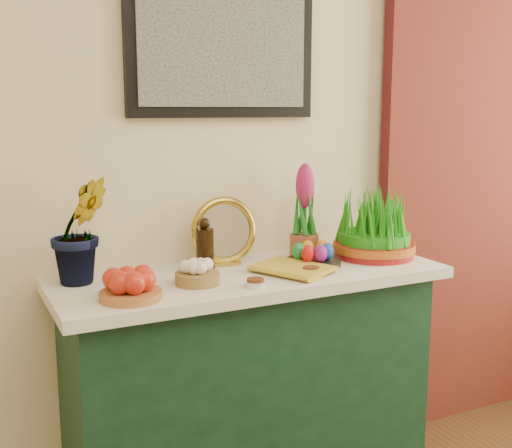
{
  "coord_description": "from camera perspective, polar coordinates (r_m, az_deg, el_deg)",
  "views": [
    {
      "loc": [
        -0.89,
        -0.0,
        1.46
      ],
      "look_at": [
        0.07,
        1.95,
        1.07
      ],
      "focal_mm": 45.0,
      "sensor_mm": 36.0,
      "label": 1
    }
  ],
  "objects": [
    {
      "name": "sideboard",
      "position": [
        2.46,
        -0.53,
        -14.79
      ],
      "size": [
        1.3,
        0.45,
        0.85
      ],
      "primitive_type": "cube",
      "color": "#153A23",
      "rests_on": "ground"
    },
    {
      "name": "tablecloth",
      "position": [
        2.3,
        -0.55,
        -4.7
      ],
      "size": [
        1.4,
        0.55,
        0.04
      ],
      "primitive_type": "cube",
      "color": "white",
      "rests_on": "sideboard"
    },
    {
      "name": "hyacinth_green",
      "position": [
        2.18,
        -15.41,
        0.97
      ],
      "size": [
        0.27,
        0.24,
        0.47
      ],
      "primitive_type": "imported",
      "rotation": [
        0.0,
        0.0,
        0.16
      ],
      "color": "#1B721D",
      "rests_on": "tablecloth"
    },
    {
      "name": "apple_bowl",
      "position": [
        1.99,
        -11.09,
        -5.48
      ],
      "size": [
        0.24,
        0.24,
        0.1
      ],
      "color": "#AB632D",
      "rests_on": "tablecloth"
    },
    {
      "name": "garlic_basket",
      "position": [
        2.13,
        -5.24,
        -4.45
      ],
      "size": [
        0.16,
        0.16,
        0.08
      ],
      "color": "olive",
      "rests_on": "tablecloth"
    },
    {
      "name": "vinegar_cruet",
      "position": [
        2.32,
        -4.56,
        -2.0
      ],
      "size": [
        0.06,
        0.06,
        0.19
      ],
      "color": "black",
      "rests_on": "tablecloth"
    },
    {
      "name": "mirror",
      "position": [
        2.38,
        -2.85,
        -0.7
      ],
      "size": [
        0.26,
        0.08,
        0.26
      ],
      "color": "gold",
      "rests_on": "tablecloth"
    },
    {
      "name": "book",
      "position": [
        2.2,
        1.8,
        -4.41
      ],
      "size": [
        0.27,
        0.31,
        0.04
      ],
      "primitive_type": "imported",
      "rotation": [
        0.0,
        0.0,
        0.44
      ],
      "color": "gold",
      "rests_on": "tablecloth"
    },
    {
      "name": "spice_dish_left",
      "position": [
        2.1,
        -0.06,
        -5.27
      ],
      "size": [
        0.07,
        0.07,
        0.03
      ],
      "color": "silver",
      "rests_on": "tablecloth"
    },
    {
      "name": "spice_dish_right",
      "position": [
        2.25,
        4.91,
        -4.21
      ],
      "size": [
        0.07,
        0.07,
        0.03
      ],
      "color": "silver",
      "rests_on": "tablecloth"
    },
    {
      "name": "egg_plate",
      "position": [
        2.39,
        5.14,
        -2.89
      ],
      "size": [
        0.22,
        0.22,
        0.09
      ],
      "color": "black",
      "rests_on": "tablecloth"
    },
    {
      "name": "hyacinth_pink",
      "position": [
        2.49,
        4.33,
        0.75
      ],
      "size": [
        0.11,
        0.11,
        0.37
      ],
      "color": "#9B4D31",
      "rests_on": "tablecloth"
    },
    {
      "name": "wheatgrass_sabzeh",
      "position": [
        2.54,
        10.49,
        -0.34
      ],
      "size": [
        0.32,
        0.32,
        0.26
      ],
      "color": "maroon",
      "rests_on": "tablecloth"
    }
  ]
}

